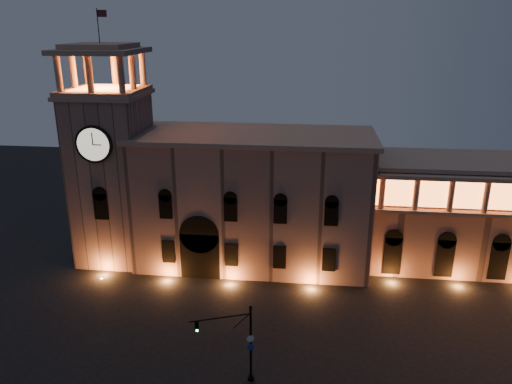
{
  "coord_description": "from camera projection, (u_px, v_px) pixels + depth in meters",
  "views": [
    {
      "loc": [
        5.37,
        -39.25,
        30.99
      ],
      "look_at": [
        -0.92,
        16.0,
        11.85
      ],
      "focal_mm": 35.0,
      "sensor_mm": 36.0,
      "label": 1
    }
  ],
  "objects": [
    {
      "name": "ground",
      "position": [
        247.0,
        364.0,
        47.54
      ],
      "size": [
        160.0,
        160.0,
        0.0
      ],
      "primitive_type": "plane",
      "color": "black",
      "rests_on": "ground"
    },
    {
      "name": "government_building",
      "position": [
        252.0,
        199.0,
        65.51
      ],
      "size": [
        30.8,
        12.8,
        17.6
      ],
      "color": "#8B665B",
      "rests_on": "ground"
    },
    {
      "name": "clock_tower",
      "position": [
        112.0,
        170.0,
        65.37
      ],
      "size": [
        9.8,
        9.8,
        32.4
      ],
      "color": "#8B665B",
      "rests_on": "ground"
    },
    {
      "name": "traffic_light",
      "position": [
        240.0,
        343.0,
        43.91
      ],
      "size": [
        5.35,
        2.22,
        7.75
      ],
      "rotation": [
        0.0,
        0.0,
        0.35
      ],
      "color": "black",
      "rests_on": "ground"
    }
  ]
}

